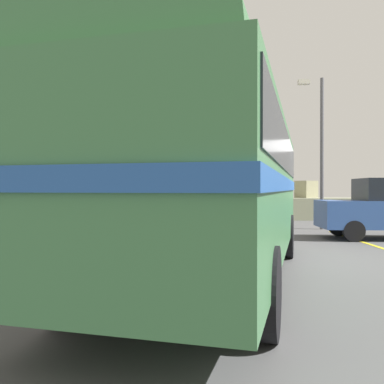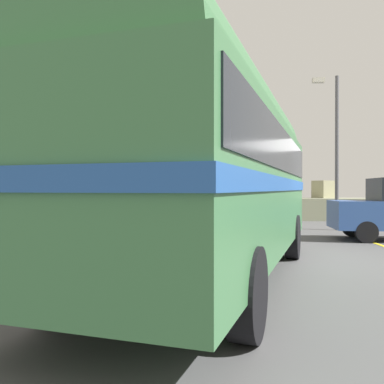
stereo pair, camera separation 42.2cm
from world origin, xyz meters
TOP-DOWN VIEW (x-y plane):
  - ground at (0.00, 0.00)m, footprint 32.00×26.00m
  - breakwater at (0.03, 11.81)m, footprint 31.36×1.94m
  - vintage_coach at (-1.78, -2.12)m, footprint 4.53×8.91m
  - lamp_post at (2.63, 6.72)m, footprint 0.93×0.39m

SIDE VIEW (x-z plane):
  - ground at x=0.00m, z-range 0.00..0.02m
  - breakwater at x=0.03m, z-range -0.58..1.90m
  - vintage_coach at x=-1.78m, z-range 0.20..3.90m
  - lamp_post at x=2.63m, z-range 0.40..6.18m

